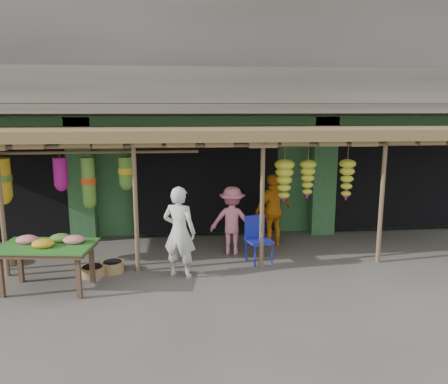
{
  "coord_description": "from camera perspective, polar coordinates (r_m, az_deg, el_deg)",
  "views": [
    {
      "loc": [
        -0.62,
        -8.62,
        3.22
      ],
      "look_at": [
        0.35,
        1.0,
        1.34
      ],
      "focal_mm": 35.0,
      "sensor_mm": 36.0,
      "label": 1
    }
  ],
  "objects": [
    {
      "name": "ground",
      "position": [
        9.22,
        -1.58,
        -9.47
      ],
      "size": [
        80.0,
        80.0,
        0.0
      ],
      "primitive_type": "plane",
      "color": "#514C47",
      "rests_on": "ground"
    },
    {
      "name": "building",
      "position": [
        13.5,
        -3.22,
        11.59
      ],
      "size": [
        16.4,
        6.8,
        7.0
      ],
      "color": "gray",
      "rests_on": "ground"
    },
    {
      "name": "awning",
      "position": [
        9.45,
        -2.87,
        7.06
      ],
      "size": [
        14.0,
        2.7,
        2.79
      ],
      "color": "brown",
      "rests_on": "ground"
    },
    {
      "name": "flower_table",
      "position": [
        8.38,
        -22.0,
        -6.7
      ],
      "size": [
        1.75,
        1.17,
        0.98
      ],
      "rotation": [
        0.0,
        0.0,
        -0.14
      ],
      "color": "brown",
      "rests_on": "ground"
    },
    {
      "name": "blue_chair",
      "position": [
        9.28,
        4.38,
        -5.8
      ],
      "size": [
        0.58,
        0.59,
        0.98
      ],
      "rotation": [
        0.0,
        0.0,
        0.3
      ],
      "color": "#1923A3",
      "rests_on": "ground"
    },
    {
      "name": "basket_left",
      "position": [
        10.29,
        -26.82,
        -7.96
      ],
      "size": [
        0.45,
        0.45,
        0.18
      ],
      "primitive_type": "cylinder",
      "rotation": [
        0.0,
        0.0,
        0.04
      ],
      "color": "brown",
      "rests_on": "ground"
    },
    {
      "name": "basket_mid",
      "position": [
        9.0,
        -16.78,
        -9.86
      ],
      "size": [
        0.61,
        0.61,
        0.18
      ],
      "primitive_type": "cylinder",
      "rotation": [
        0.0,
        0.0,
        -0.36
      ],
      "color": "olive",
      "rests_on": "ground"
    },
    {
      "name": "basket_right",
      "position": [
        9.09,
        -14.34,
        -9.43
      ],
      "size": [
        0.59,
        0.59,
        0.21
      ],
      "primitive_type": "cylinder",
      "rotation": [
        0.0,
        0.0,
        -0.38
      ],
      "color": "olive",
      "rests_on": "ground"
    },
    {
      "name": "person_front",
      "position": [
        8.38,
        -5.84,
        -5.23
      ],
      "size": [
        0.76,
        0.65,
        1.78
      ],
      "primitive_type": "imported",
      "rotation": [
        0.0,
        0.0,
        2.74
      ],
      "color": "silver",
      "rests_on": "ground"
    },
    {
      "name": "person_vendor",
      "position": [
        10.29,
        6.43,
        -2.37
      ],
      "size": [
        1.08,
        0.81,
        1.71
      ],
      "primitive_type": "imported",
      "rotation": [
        0.0,
        0.0,
        3.59
      ],
      "color": "orange",
      "rests_on": "ground"
    },
    {
      "name": "person_shopper",
      "position": [
        9.66,
        1.07,
        -3.76
      ],
      "size": [
        1.09,
        0.78,
        1.52
      ],
      "primitive_type": "imported",
      "rotation": [
        0.0,
        0.0,
        2.91
      ],
      "color": "pink",
      "rests_on": "ground"
    }
  ]
}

